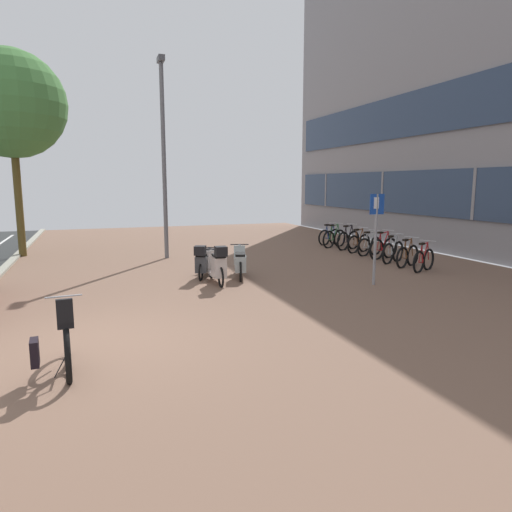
% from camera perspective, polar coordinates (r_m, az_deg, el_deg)
% --- Properties ---
extents(ground, '(21.00, 40.00, 0.13)m').
position_cam_1_polar(ground, '(7.96, -9.43, -9.89)').
color(ground, black).
extents(bicycle_foreground, '(0.65, 1.42, 1.13)m').
position_cam_1_polar(bicycle_foreground, '(6.79, -22.75, -10.02)').
color(bicycle_foreground, black).
rests_on(bicycle_foreground, ground).
extents(bicycle_rack_00, '(1.19, 0.61, 0.92)m').
position_cam_1_polar(bicycle_rack_00, '(14.23, 20.13, -0.48)').
color(bicycle_rack_00, black).
rests_on(bicycle_rack_00, ground).
extents(bicycle_rack_01, '(1.24, 0.60, 0.95)m').
position_cam_1_polar(bicycle_rack_01, '(14.83, 18.32, 0.01)').
color(bicycle_rack_01, black).
rests_on(bicycle_rack_01, ground).
extents(bicycle_rack_02, '(1.26, 0.66, 0.97)m').
position_cam_1_polar(bicycle_rack_02, '(15.46, 16.67, 0.47)').
color(bicycle_rack_02, black).
rests_on(bicycle_rack_02, ground).
extents(bicycle_rack_03, '(1.38, 0.52, 1.01)m').
position_cam_1_polar(bicycle_rack_03, '(16.17, 15.55, 0.93)').
color(bicycle_rack_03, black).
rests_on(bicycle_rack_03, ground).
extents(bicycle_rack_04, '(1.27, 0.51, 0.94)m').
position_cam_1_polar(bicycle_rack_04, '(16.79, 13.96, 1.20)').
color(bicycle_rack_04, black).
rests_on(bicycle_rack_04, ground).
extents(bicycle_rack_05, '(1.28, 0.56, 0.96)m').
position_cam_1_polar(bicycle_rack_05, '(17.45, 12.67, 1.56)').
color(bicycle_rack_05, black).
rests_on(bicycle_rack_05, ground).
extents(bicycle_rack_06, '(1.33, 0.61, 1.03)m').
position_cam_1_polar(bicycle_rack_06, '(18.10, 11.41, 1.93)').
color(bicycle_rack_06, black).
rests_on(bicycle_rack_06, ground).
extents(bicycle_rack_07, '(1.34, 0.60, 1.00)m').
position_cam_1_polar(bicycle_rack_07, '(18.67, 9.71, 2.17)').
color(bicycle_rack_07, black).
rests_on(bicycle_rack_07, ground).
extents(bicycle_rack_08, '(1.27, 0.52, 0.93)m').
position_cam_1_polar(bicycle_rack_08, '(19.44, 9.13, 2.39)').
color(bicycle_rack_08, black).
rests_on(bicycle_rack_08, ground).
extents(scooter_near, '(0.52, 1.75, 1.05)m').
position_cam_1_polar(scooter_near, '(11.70, -4.83, -1.20)').
color(scooter_near, black).
rests_on(scooter_near, ground).
extents(scooter_mid, '(0.75, 1.76, 0.86)m').
position_cam_1_polar(scooter_mid, '(12.42, -1.99, -0.92)').
color(scooter_mid, black).
rests_on(scooter_mid, ground).
extents(scooter_far, '(0.98, 1.69, 0.95)m').
position_cam_1_polar(scooter_far, '(12.54, -6.52, -0.74)').
color(scooter_far, black).
rests_on(scooter_far, ground).
extents(parking_sign, '(0.40, 0.07, 2.28)m').
position_cam_1_polar(parking_sign, '(11.79, 14.68, 3.29)').
color(parking_sign, gray).
rests_on(parking_sign, ground).
extents(lamp_post, '(0.20, 0.52, 6.59)m').
position_cam_1_polar(lamp_post, '(15.91, -11.42, 12.75)').
color(lamp_post, slate).
rests_on(lamp_post, ground).
extents(street_tree, '(3.59, 3.59, 6.97)m').
position_cam_1_polar(street_tree, '(18.16, -28.18, 16.29)').
color(street_tree, brown).
rests_on(street_tree, ground).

